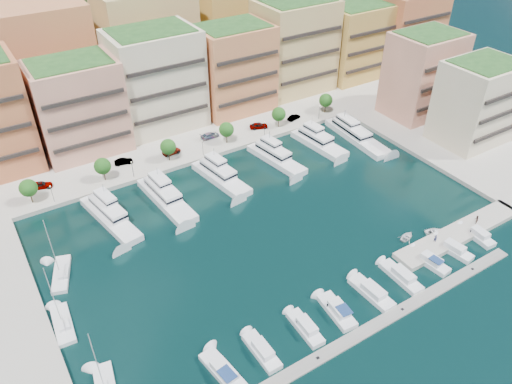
{
  "coord_description": "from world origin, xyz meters",
  "views": [
    {
      "loc": [
        -45.08,
        -64.74,
        65.44
      ],
      "look_at": [
        -1.01,
        5.16,
        6.0
      ],
      "focal_mm": 35.0,
      "sensor_mm": 36.0,
      "label": 1
    }
  ],
  "objects_px": {
    "lamppost_4": "(319,110)",
    "car_1": "(124,161)",
    "lamppost_2": "(203,145)",
    "sailboat_1": "(63,325)",
    "tree_2": "(168,147)",
    "tree_3": "(226,130)",
    "cruiser_8": "(453,249)",
    "lamppost_1": "(132,167)",
    "cruiser_7": "(430,262)",
    "yacht_2": "(165,196)",
    "yacht_5": "(318,141)",
    "car_5": "(294,117)",
    "cruiser_9": "(478,236)",
    "yacht_3": "(220,175)",
    "cruiser_5": "(372,293)",
    "tender_2": "(433,231)",
    "cruiser_3": "(305,328)",
    "person_0": "(435,238)",
    "tree_1": "(102,166)",
    "cruiser_6": "(401,277)",
    "yacht_4": "(275,157)",
    "tree_5": "(326,100)",
    "tree_0": "(28,188)",
    "lamppost_0": "(51,191)",
    "cruiser_2": "(262,351)",
    "cruiser_4": "(337,311)",
    "person_1": "(476,219)",
    "cruiser_1": "(224,372)",
    "car_3": "(210,135)",
    "tender_0": "(407,237)",
    "lamppost_3": "(264,126)",
    "car_2": "(172,151)",
    "car_0": "(41,185)",
    "tree_4": "(279,114)"
  },
  "relations": [
    {
      "from": "yacht_5",
      "to": "car_5",
      "type": "bearing_deg",
      "value": 81.29
    },
    {
      "from": "tree_3",
      "to": "car_0",
      "type": "xyz_separation_m",
      "value": [
        -45.18,
        4.44,
        -2.91
      ]
    },
    {
      "from": "cruiser_1",
      "to": "sailboat_1",
      "type": "distance_m",
      "value": 28.15
    },
    {
      "from": "cruiser_3",
      "to": "tender_2",
      "type": "bearing_deg",
      "value": 9.15
    },
    {
      "from": "tree_5",
      "to": "yacht_2",
      "type": "xyz_separation_m",
      "value": [
        -55.15,
        -13.43,
        -3.53
      ]
    },
    {
      "from": "tree_4",
      "to": "tree_1",
      "type": "bearing_deg",
      "value": 180.0
    },
    {
      "from": "lamppost_4",
      "to": "yacht_4",
      "type": "relative_size",
      "value": 0.23
    },
    {
      "from": "car_0",
      "to": "yacht_5",
      "type": "bearing_deg",
      "value": -88.24
    },
    {
      "from": "cruiser_8",
      "to": "tree_3",
      "type": "bearing_deg",
      "value": 106.29
    },
    {
      "from": "tree_0",
      "to": "lamppost_2",
      "type": "relative_size",
      "value": 1.35
    },
    {
      "from": "tree_1",
      "to": "cruiser_9",
      "type": "relative_size",
      "value": 0.76
    },
    {
      "from": "lamppost_1",
      "to": "yacht_5",
      "type": "height_order",
      "value": "yacht_5"
    },
    {
      "from": "lamppost_2",
      "to": "yacht_3",
      "type": "relative_size",
      "value": 0.23
    },
    {
      "from": "tree_2",
      "to": "lamppost_0",
      "type": "distance_m",
      "value": 28.11
    },
    {
      "from": "tree_2",
      "to": "car_3",
      "type": "distance_m",
      "value": 14.49
    },
    {
      "from": "tree_3",
      "to": "lamppost_0",
      "type": "relative_size",
      "value": 1.35
    },
    {
      "from": "lamppost_3",
      "to": "cruiser_7",
      "type": "distance_m",
      "value": 55.9
    },
    {
      "from": "tree_2",
      "to": "yacht_5",
      "type": "height_order",
      "value": "tree_2"
    },
    {
      "from": "lamppost_2",
      "to": "car_1",
      "type": "bearing_deg",
      "value": 159.98
    },
    {
      "from": "cruiser_9",
      "to": "yacht_3",
      "type": "bearing_deg",
      "value": 126.29
    },
    {
      "from": "cruiser_9",
      "to": "car_0",
      "type": "relative_size",
      "value": 1.52
    },
    {
      "from": "person_0",
      "to": "cruiser_3",
      "type": "bearing_deg",
      "value": 77.55
    },
    {
      "from": "lamppost_4",
      "to": "cruiser_8",
      "type": "height_order",
      "value": "lamppost_4"
    },
    {
      "from": "tree_2",
      "to": "car_5",
      "type": "bearing_deg",
      "value": 1.66
    },
    {
      "from": "cruiser_5",
      "to": "tender_2",
      "type": "xyz_separation_m",
      "value": [
        22.11,
        5.89,
        -0.19
      ]
    },
    {
      "from": "yacht_4",
      "to": "cruiser_7",
      "type": "height_order",
      "value": "yacht_4"
    },
    {
      "from": "tree_3",
      "to": "lamppost_0",
      "type": "bearing_deg",
      "value": -177.01
    },
    {
      "from": "cruiser_4",
      "to": "tender_0",
      "type": "bearing_deg",
      "value": 17.22
    },
    {
      "from": "yacht_3",
      "to": "car_3",
      "type": "distance_m",
      "value": 18.18
    },
    {
      "from": "tree_0",
      "to": "yacht_3",
      "type": "relative_size",
      "value": 0.31
    },
    {
      "from": "tree_3",
      "to": "car_5",
      "type": "distance_m",
      "value": 22.17
    },
    {
      "from": "tree_5",
      "to": "lamppost_4",
      "type": "distance_m",
      "value": 4.7
    },
    {
      "from": "tree_3",
      "to": "sailboat_1",
      "type": "height_order",
      "value": "sailboat_1"
    },
    {
      "from": "cruiser_9",
      "to": "car_1",
      "type": "distance_m",
      "value": 80.17
    },
    {
      "from": "cruiser_4",
      "to": "person_1",
      "type": "relative_size",
      "value": 4.53
    },
    {
      "from": "tree_2",
      "to": "lamppost_1",
      "type": "relative_size",
      "value": 1.35
    },
    {
      "from": "lamppost_1",
      "to": "cruiser_7",
      "type": "height_order",
      "value": "lamppost_1"
    },
    {
      "from": "lamppost_0",
      "to": "car_1",
      "type": "bearing_deg",
      "value": 20.03
    },
    {
      "from": "sailboat_1",
      "to": "tree_2",
      "type": "bearing_deg",
      "value": 45.83
    },
    {
      "from": "yacht_3",
      "to": "car_2",
      "type": "xyz_separation_m",
      "value": [
        -5.22,
        15.04,
        0.45
      ]
    },
    {
      "from": "yacht_5",
      "to": "cruiser_6",
      "type": "xyz_separation_m",
      "value": [
        -16.66,
        -45.91,
        -0.66
      ]
    },
    {
      "from": "tree_2",
      "to": "yacht_4",
      "type": "height_order",
      "value": "tree_2"
    },
    {
      "from": "tree_0",
      "to": "cruiser_4",
      "type": "height_order",
      "value": "tree_0"
    },
    {
      "from": "tree_2",
      "to": "car_3",
      "type": "relative_size",
      "value": 1.1
    },
    {
      "from": "lamppost_2",
      "to": "yacht_2",
      "type": "xyz_separation_m",
      "value": [
        -15.15,
        -11.13,
        -2.62
      ]
    },
    {
      "from": "tree_3",
      "to": "cruiser_2",
      "type": "xyz_separation_m",
      "value": [
        -26.69,
        -58.09,
        -4.2
      ]
    },
    {
      "from": "lamppost_4",
      "to": "car_1",
      "type": "distance_m",
      "value": 54.45
    },
    {
      "from": "tree_5",
      "to": "person_1",
      "type": "xyz_separation_m",
      "value": [
        -5.25,
        -55.48,
        -2.81
      ]
    },
    {
      "from": "tree_2",
      "to": "cruiser_8",
      "type": "distance_m",
      "value": 66.93
    },
    {
      "from": "tree_3",
      "to": "cruiser_8",
      "type": "distance_m",
      "value": 60.66
    }
  ]
}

